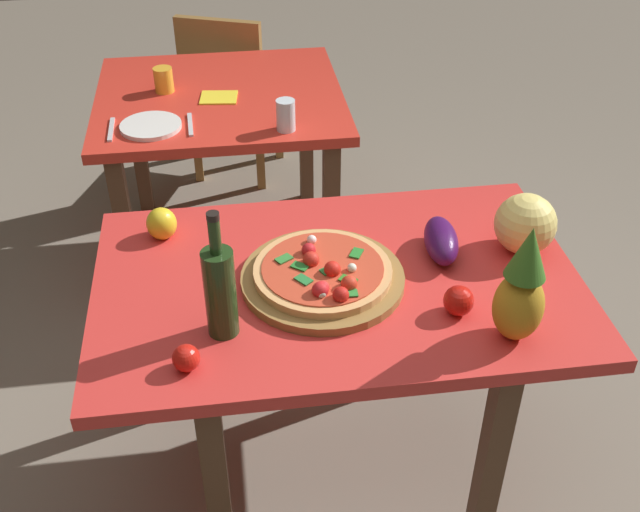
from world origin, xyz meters
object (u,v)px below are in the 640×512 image
at_px(wine_bottle, 220,290).
at_px(pineapple_left, 521,290).
at_px(pizza_board, 323,279).
at_px(melon, 525,224).
at_px(tomato_by_bottle, 459,301).
at_px(drinking_glass_juice, 164,80).
at_px(fork_utensil, 111,129).
at_px(knife_utensil, 190,125).
at_px(background_table, 221,119).
at_px(eggplant, 441,240).
at_px(bell_pepper, 162,224).
at_px(dining_chair, 230,87).
at_px(display_table, 337,305).
at_px(drinking_glass_water, 286,115).
at_px(dinner_plate, 151,126).
at_px(napkin_folded, 219,97).
at_px(tomato_at_corner, 186,358).
at_px(pizza, 323,272).

xyz_separation_m(wine_bottle, pineapple_left, (0.69, -0.11, 0.01)).
distance_m(pizza_board, wine_bottle, 0.33).
xyz_separation_m(melon, tomato_by_bottle, (-0.25, -0.24, -0.05)).
height_order(drinking_glass_juice, fork_utensil, drinking_glass_juice).
bearing_deg(knife_utensil, tomato_by_bottle, -62.02).
relative_size(tomato_by_bottle, knife_utensil, 0.43).
distance_m(background_table, eggplant, 1.30).
height_order(background_table, bell_pepper, bell_pepper).
xyz_separation_m(dining_chair, fork_utensil, (-0.44, -0.93, 0.27)).
height_order(background_table, tomato_by_bottle, tomato_by_bottle).
distance_m(display_table, wine_bottle, 0.41).
bearing_deg(dining_chair, melon, 133.64).
height_order(wine_bottle, drinking_glass_water, wine_bottle).
bearing_deg(tomato_by_bottle, drinking_glass_juice, 117.47).
xyz_separation_m(pineapple_left, bell_pepper, (-0.85, 0.55, -0.10)).
relative_size(pizza_board, fork_utensil, 2.40).
distance_m(dinner_plate, napkin_folded, 0.33).
height_order(tomato_at_corner, knife_utensil, tomato_at_corner).
distance_m(pizza, drinking_glass_water, 0.90).
bearing_deg(dinner_plate, drinking_glass_juice, 82.39).
xyz_separation_m(wine_bottle, fork_utensil, (-0.36, 1.13, -0.12)).
xyz_separation_m(pizza_board, fork_utensil, (-0.62, 0.98, -0.01)).
bearing_deg(drinking_glass_juice, display_table, -69.27).
xyz_separation_m(eggplant, dinner_plate, (-0.82, 0.89, -0.04)).
height_order(pizza, napkin_folded, pizza).
relative_size(wine_bottle, napkin_folded, 2.44).
relative_size(pizza, tomato_by_bottle, 4.71).
relative_size(wine_bottle, tomato_by_bottle, 4.42).
bearing_deg(knife_utensil, wine_bottle, -88.04).
xyz_separation_m(display_table, dinner_plate, (-0.53, 0.96, 0.10)).
bearing_deg(background_table, tomato_by_bottle, -68.70).
bearing_deg(drinking_glass_juice, dining_chair, 66.84).
bearing_deg(background_table, napkin_folded, -93.75).
bearing_deg(bell_pepper, wine_bottle, -70.02).
bearing_deg(dining_chair, pineapple_left, 126.95).
height_order(fork_utensil, knife_utensil, same).
xyz_separation_m(melon, tomato_at_corner, (-0.92, -0.35, -0.05)).
height_order(wine_bottle, melon, wine_bottle).
bearing_deg(pineapple_left, dining_chair, 105.55).
height_order(pizza_board, bell_pepper, bell_pepper).
bearing_deg(background_table, fork_utensil, -146.26).
relative_size(knife_utensil, napkin_folded, 1.29).
bearing_deg(napkin_folded, pizza_board, -78.93).
xyz_separation_m(pizza, melon, (0.57, 0.08, 0.04)).
bearing_deg(drinking_glass_juice, pizza, -71.18).
xyz_separation_m(tomato_by_bottle, napkin_folded, (-0.55, 1.37, -0.04)).
height_order(pineapple_left, napkin_folded, pineapple_left).
xyz_separation_m(tomato_by_bottle, knife_utensil, (-0.66, 1.14, -0.03)).
relative_size(pineapple_left, eggplant, 1.56).
height_order(background_table, pizza, pizza).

